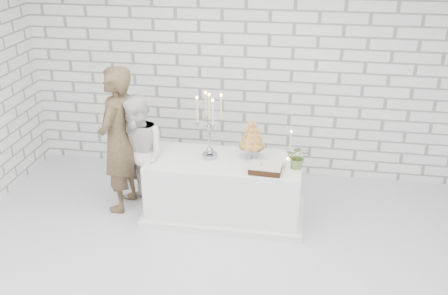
{
  "coord_description": "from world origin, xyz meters",
  "views": [
    {
      "loc": [
        0.8,
        -4.06,
        3.37
      ],
      "look_at": [
        -0.03,
        0.93,
        1.05
      ],
      "focal_mm": 40.81,
      "sensor_mm": 36.0,
      "label": 1
    }
  ],
  "objects_px": {
    "cake_table": "(225,188)",
    "candelabra": "(209,126)",
    "bride": "(139,155)",
    "groom": "(118,140)",
    "croquembouche": "(252,139)"
  },
  "relations": [
    {
      "from": "cake_table",
      "to": "candelabra",
      "type": "xyz_separation_m",
      "value": [
        -0.18,
        0.04,
        0.78
      ]
    },
    {
      "from": "cake_table",
      "to": "bride",
      "type": "xyz_separation_m",
      "value": [
        -1.04,
        -0.01,
        0.36
      ]
    },
    {
      "from": "groom",
      "to": "candelabra",
      "type": "xyz_separation_m",
      "value": [
        1.11,
        0.03,
        0.24
      ]
    },
    {
      "from": "candelabra",
      "to": "groom",
      "type": "bearing_deg",
      "value": -178.27
    },
    {
      "from": "groom",
      "to": "croquembouche",
      "type": "relative_size",
      "value": 3.78
    },
    {
      "from": "groom",
      "to": "bride",
      "type": "relative_size",
      "value": 1.23
    },
    {
      "from": "cake_table",
      "to": "bride",
      "type": "distance_m",
      "value": 1.1
    },
    {
      "from": "groom",
      "to": "candelabra",
      "type": "distance_m",
      "value": 1.14
    },
    {
      "from": "cake_table",
      "to": "groom",
      "type": "relative_size",
      "value": 0.99
    },
    {
      "from": "bride",
      "to": "croquembouche",
      "type": "relative_size",
      "value": 3.07
    },
    {
      "from": "cake_table",
      "to": "croquembouche",
      "type": "xyz_separation_m",
      "value": [
        0.31,
        0.11,
        0.62
      ]
    },
    {
      "from": "cake_table",
      "to": "groom",
      "type": "distance_m",
      "value": 1.4
    },
    {
      "from": "bride",
      "to": "candelabra",
      "type": "relative_size",
      "value": 1.85
    },
    {
      "from": "groom",
      "to": "bride",
      "type": "distance_m",
      "value": 0.31
    },
    {
      "from": "bride",
      "to": "candelabra",
      "type": "distance_m",
      "value": 0.95
    }
  ]
}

